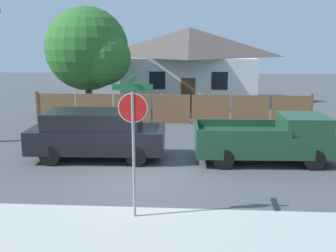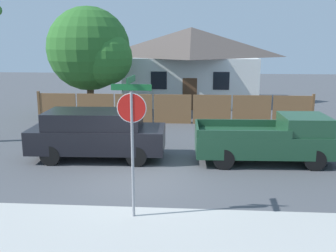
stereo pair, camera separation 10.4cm
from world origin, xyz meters
name	(u,v)px [view 2 (the right image)]	position (x,y,z in m)	size (l,w,h in m)	color
ground_plane	(137,180)	(0.00, 0.00, 0.00)	(80.00, 80.00, 0.00)	#4C4F54
sidewalk_strip	(114,236)	(0.00, -3.60, 0.00)	(36.00, 3.20, 0.01)	#B2B2AD
wooden_fence	(173,109)	(0.57, 8.69, 0.77)	(14.52, 0.12, 1.64)	brown
house	(191,64)	(1.39, 16.10, 2.68)	(9.29, 7.05, 5.17)	white
oak_tree	(92,51)	(-4.11, 10.55, 3.72)	(4.94, 4.71, 6.18)	brown
red_suv	(97,133)	(-1.82, 2.22, 0.98)	(4.97, 2.11, 1.81)	black
orange_pickup	(271,140)	(4.50, 2.23, 0.84)	(5.01, 2.10, 1.73)	#1E472D
stop_sign	(132,123)	(0.29, -2.53, 2.40)	(0.97, 0.87, 3.51)	gray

